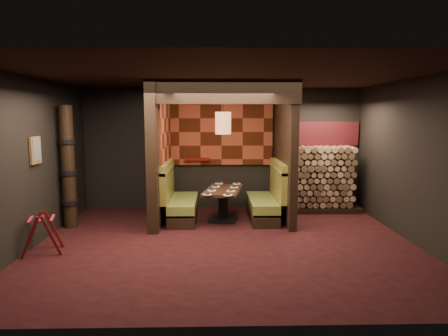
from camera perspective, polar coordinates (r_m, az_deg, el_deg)
floor at (r=7.05m, az=0.26°, el=-10.79°), size 6.50×5.50×0.02m
ceiling at (r=6.72m, az=0.28°, el=13.12°), size 6.50×5.50×0.02m
wall_back at (r=9.48m, az=-0.21°, el=2.80°), size 6.50×0.02×2.85m
wall_front at (r=4.01m, az=1.41°, el=-3.67°), size 6.50×0.02×2.85m
wall_left at (r=7.40m, az=-25.86°, el=0.72°), size 0.02×5.50×2.85m
wall_right at (r=7.57m, az=25.77°, el=0.86°), size 0.02×5.50×2.85m
partition_left at (r=8.46m, az=-9.25°, el=2.13°), size 0.20×2.20×2.85m
partition_right at (r=8.56m, az=8.68°, el=2.20°), size 0.15×2.10×2.85m
header_beam at (r=7.40m, az=-0.08°, el=10.81°), size 2.85×0.18×0.44m
tapa_back_panel at (r=9.41m, az=-0.36°, el=5.17°), size 2.40×0.06×1.55m
tapa_side_panel at (r=8.58m, az=-8.35°, el=5.07°), size 0.04×1.85×1.45m
lacquer_shelf at (r=9.40m, az=-3.86°, el=1.24°), size 0.60×0.12×0.07m
booth_bench_left at (r=8.57m, az=-6.52°, el=-4.69°), size 0.68×1.60×1.14m
booth_bench_right at (r=8.61m, az=6.18°, el=-4.63°), size 0.68×1.60×1.14m
dining_table at (r=8.41m, az=-0.13°, el=-4.58°), size 0.92×1.39×0.68m
place_settings at (r=8.36m, az=-0.13°, el=-2.95°), size 0.82×1.55×0.03m
pendant_lamp at (r=8.17m, az=-0.12°, el=6.45°), size 0.32×0.32×1.02m
framed_picture at (r=7.45m, az=-25.33°, el=2.30°), size 0.05×0.36×0.46m
luggage_rack at (r=7.12m, az=-24.54°, el=-8.29°), size 0.74×0.61×0.70m
totem_column at (r=8.36m, az=-21.36°, el=0.00°), size 0.31×0.31×2.40m
firewood_stack at (r=9.48m, az=13.78°, el=-1.53°), size 1.73×0.70×1.50m
mosaic_header at (r=9.70m, az=13.46°, el=4.80°), size 1.83×0.10×0.56m
bay_front_post at (r=8.83m, az=8.96°, el=2.36°), size 0.08×0.08×2.85m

